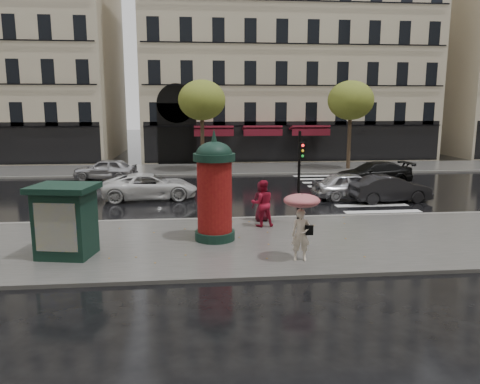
{
  "coord_description": "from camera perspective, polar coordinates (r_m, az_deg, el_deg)",
  "views": [
    {
      "loc": [
        -2.63,
        -16.26,
        4.83
      ],
      "look_at": [
        -0.88,
        1.5,
        1.51
      ],
      "focal_mm": 35.0,
      "sensor_mm": 36.0,
      "label": 1
    }
  ],
  "objects": [
    {
      "name": "zebra_crossing",
      "position": [
        27.69,
        12.62,
        0.23
      ],
      "size": [
        3.6,
        11.75,
        0.01
      ],
      "primitive_type": "cube",
      "color": "silver",
      "rests_on": "ground"
    },
    {
      "name": "bldg_far_corner",
      "position": [
        47.5,
        5.15,
        18.32
      ],
      "size": [
        26.0,
        14.0,
        22.9
      ],
      "color": "#B7A88C",
      "rests_on": "ground"
    },
    {
      "name": "car_white",
      "position": [
        24.77,
        -10.93,
        0.69
      ],
      "size": [
        5.11,
        2.75,
        1.36
      ],
      "primitive_type": "imported",
      "rotation": [
        0.0,
        0.0,
        1.67
      ],
      "color": "silver",
      "rests_on": "ground"
    },
    {
      "name": "near_sidewalk",
      "position": [
        16.68,
        3.7,
        -6.12
      ],
      "size": [
        90.0,
        7.0,
        0.12
      ],
      "primitive_type": "cube",
      "color": "#474744",
      "rests_on": "ground"
    },
    {
      "name": "morris_column",
      "position": [
        16.38,
        -3.12,
        0.58
      ],
      "size": [
        1.46,
        1.46,
        3.94
      ],
      "color": "black",
      "rests_on": "near_sidewalk"
    },
    {
      "name": "woman_umbrella",
      "position": [
        14.34,
        7.51,
        -2.86
      ],
      "size": [
        1.11,
        1.11,
        2.14
      ],
      "color": "beige",
      "rests_on": "near_sidewalk"
    },
    {
      "name": "far_kerb",
      "position": [
        32.72,
        -0.97,
        2.16
      ],
      "size": [
        90.0,
        0.25,
        0.14
      ],
      "primitive_type": "cube",
      "color": "slate",
      "rests_on": "ground"
    },
    {
      "name": "far_sidewalk",
      "position": [
        35.68,
        -1.36,
        2.84
      ],
      "size": [
        90.0,
        6.0,
        0.12
      ],
      "primitive_type": "cube",
      "color": "#474744",
      "rests_on": "ground"
    },
    {
      "name": "car_silver",
      "position": [
        25.13,
        13.43,
        0.78
      ],
      "size": [
        4.22,
        1.94,
        1.4
      ],
      "primitive_type": "imported",
      "rotation": [
        0.0,
        0.0,
        1.64
      ],
      "color": "silver",
      "rests_on": "ground"
    },
    {
      "name": "newsstand",
      "position": [
        15.66,
        -20.51,
        -3.2
      ],
      "size": [
        2.17,
        1.93,
        2.28
      ],
      "color": "black",
      "rests_on": "near_sidewalk"
    },
    {
      "name": "car_black",
      "position": [
        30.01,
        15.9,
        2.21
      ],
      "size": [
        4.99,
        2.41,
        1.4
      ],
      "primitive_type": "imported",
      "rotation": [
        0.0,
        0.0,
        -1.48
      ],
      "color": "black",
      "rests_on": "ground"
    },
    {
      "name": "tree_far_left",
      "position": [
        34.27,
        -4.67,
        11.06
      ],
      "size": [
        3.4,
        3.4,
        6.64
      ],
      "color": "#38281C",
      "rests_on": "ground"
    },
    {
      "name": "car_darkgrey",
      "position": [
        24.83,
        17.79,
        0.38
      ],
      "size": [
        4.21,
        1.83,
        1.35
      ],
      "primitive_type": "imported",
      "rotation": [
        0.0,
        0.0,
        1.67
      ],
      "color": "black",
      "rests_on": "ground"
    },
    {
      "name": "ground",
      "position": [
        17.17,
        3.42,
        -5.83
      ],
      "size": [
        160.0,
        160.0,
        0.0
      ],
      "primitive_type": "plane",
      "color": "black",
      "rests_on": "ground"
    },
    {
      "name": "tree_far_right",
      "position": [
        36.18,
        13.35,
        10.78
      ],
      "size": [
        3.4,
        3.4,
        6.64
      ],
      "color": "#38281C",
      "rests_on": "ground"
    },
    {
      "name": "car_far_silver",
      "position": [
        32.07,
        -16.09,
        2.7
      ],
      "size": [
        4.23,
        2.09,
        1.39
      ],
      "primitive_type": "imported",
      "rotation": [
        0.0,
        0.0,
        -1.68
      ],
      "color": "#B3B2B7",
      "rests_on": "ground"
    },
    {
      "name": "man_burgundy",
      "position": [
        19.26,
        2.71,
        -1.1
      ],
      "size": [
        0.9,
        0.67,
        1.66
      ],
      "primitive_type": "imported",
      "rotation": [
        0.0,
        0.0,
        3.33
      ],
      "color": "#4B0F1B",
      "rests_on": "near_sidewalk"
    },
    {
      "name": "woman_red",
      "position": [
        18.37,
        2.75,
        -1.39
      ],
      "size": [
        0.94,
        0.75,
        1.85
      ],
      "primitive_type": "imported",
      "rotation": [
        0.0,
        0.0,
        3.2
      ],
      "color": "maroon",
      "rests_on": "near_sidewalk"
    },
    {
      "name": "traffic_light",
      "position": [
        18.63,
        7.31,
        2.86
      ],
      "size": [
        0.26,
        0.36,
        3.72
      ],
      "color": "black",
      "rests_on": "near_sidewalk"
    },
    {
      "name": "near_kerb",
      "position": [
        20.01,
        2.08,
        -3.24
      ],
      "size": [
        90.0,
        0.25,
        0.14
      ],
      "primitive_type": "cube",
      "color": "slate",
      "rests_on": "ground"
    }
  ]
}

